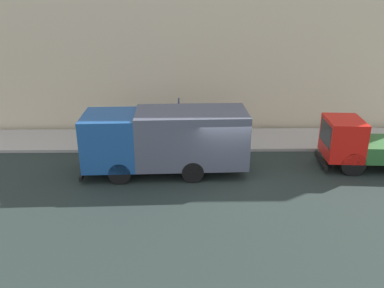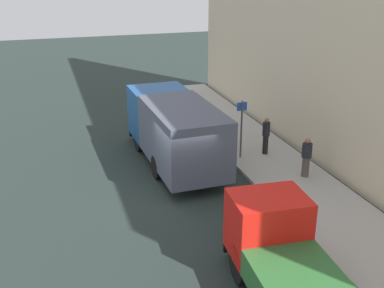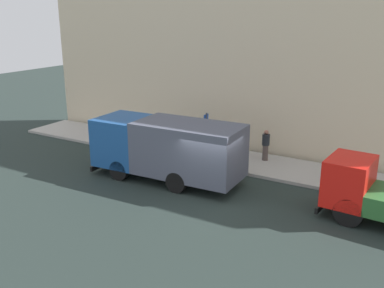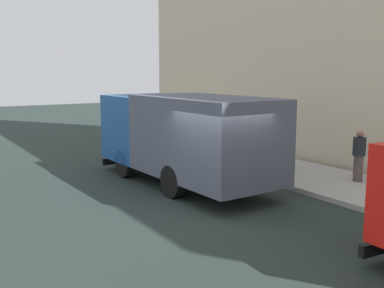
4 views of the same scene
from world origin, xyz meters
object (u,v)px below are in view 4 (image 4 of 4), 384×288
Objects in this scene: pedestrian_walking at (287,144)px; street_sign_post at (263,128)px; pedestrian_standing at (359,155)px; large_utility_truck at (184,134)px.

pedestrian_walking is 0.65× the size of street_sign_post.
street_sign_post is (-1.69, 2.56, 0.66)m from pedestrian_standing.
pedestrian_walking is 2.67m from pedestrian_standing.
large_utility_truck is 4.37× the size of pedestrian_walking.
large_utility_truck is 4.07m from pedestrian_walking.
street_sign_post reaches higher than pedestrian_walking.
large_utility_truck is 2.84m from street_sign_post.
street_sign_post is (2.79, -0.52, 0.06)m from large_utility_truck.
pedestrian_standing is at bearing -36.45° from large_utility_truck.
pedestrian_standing is (0.48, -2.63, -0.04)m from pedestrian_walking.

